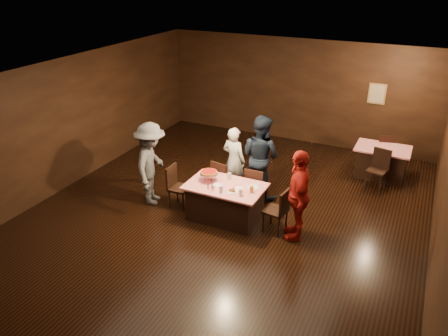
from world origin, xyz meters
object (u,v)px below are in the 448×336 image
at_px(chair_end_right, 275,210).
at_px(pizza_stand, 209,173).
at_px(diner_red_shirt, 298,195).
at_px(chair_back_near, 377,170).
at_px(chair_far_right, 257,187).
at_px(diner_navy_hoodie, 261,156).
at_px(back_table, 381,162).
at_px(chair_far_left, 224,179).
at_px(glass_back, 229,176).
at_px(plate_empty, 253,187).
at_px(diner_grey_knit, 151,164).
at_px(glass_front_right, 241,192).
at_px(diner_white_jacket, 234,160).
at_px(main_table, 225,202).
at_px(glass_amber, 252,189).
at_px(chair_back_far, 385,150).
at_px(chair_end_left, 180,187).
at_px(glass_front_left, 221,189).

height_order(chair_end_right, pizza_stand, pizza_stand).
bearing_deg(diner_red_shirt, chair_back_near, 138.19).
relative_size(chair_far_right, diner_navy_hoodie, 0.49).
xyz_separation_m(back_table, diner_navy_hoodie, (-2.38, -2.20, 0.58)).
distance_m(chair_far_left, chair_far_right, 0.80).
bearing_deg(chair_end_right, glass_back, -96.47).
relative_size(chair_far_left, plate_empty, 3.80).
relative_size(diner_grey_knit, pizza_stand, 4.91).
bearing_deg(chair_far_right, glass_front_right, 93.40).
xyz_separation_m(pizza_stand, glass_back, (0.35, 0.25, -0.11)).
height_order(chair_far_left, diner_white_jacket, diner_white_jacket).
xyz_separation_m(main_table, pizza_stand, (-0.40, 0.05, 0.57)).
distance_m(chair_back_near, glass_amber, 3.51).
bearing_deg(chair_back_far, chair_end_left, 33.05).
distance_m(chair_end_left, diner_red_shirt, 2.67).
relative_size(diner_navy_hoodie, glass_amber, 13.74).
bearing_deg(diner_red_shirt, glass_front_right, -97.49).
bearing_deg(chair_far_left, back_table, -126.87).
distance_m(chair_far_left, glass_front_right, 1.36).
bearing_deg(glass_front_left, chair_far_left, 113.20).
distance_m(chair_end_left, diner_grey_knit, 0.80).
distance_m(main_table, diner_navy_hoodie, 1.42).
relative_size(back_table, plate_empty, 5.20).
bearing_deg(diner_red_shirt, glass_front_left, -98.93).
distance_m(chair_end_right, chair_back_far, 4.36).
bearing_deg(plate_empty, chair_end_right, -15.26).
bearing_deg(chair_far_right, chair_end_right, 133.57).
bearing_deg(glass_amber, plate_empty, 104.04).
bearing_deg(glass_amber, chair_back_far, 63.61).
bearing_deg(chair_end_right, chair_far_left, -108.42).
xyz_separation_m(back_table, chair_end_right, (-1.55, -3.48, 0.09)).
bearing_deg(diner_navy_hoodie, pizza_stand, 79.23).
bearing_deg(chair_back_near, plate_empty, -116.67).
distance_m(main_table, chair_end_left, 1.10).
bearing_deg(chair_back_near, chair_end_right, -107.20).
height_order(chair_back_far, diner_red_shirt, diner_red_shirt).
bearing_deg(chair_back_far, pizza_stand, 38.52).
relative_size(diner_red_shirt, glass_front_left, 13.12).
bearing_deg(chair_far_left, diner_red_shirt, 169.86).
bearing_deg(chair_back_far, chair_end_right, 54.85).
relative_size(diner_navy_hoodie, pizza_stand, 5.06).
xyz_separation_m(chair_far_right, diner_red_shirt, (1.13, -0.76, 0.44)).
relative_size(chair_back_far, diner_navy_hoodie, 0.49).
bearing_deg(chair_back_far, glass_back, 40.10).
height_order(diner_navy_hoodie, diner_grey_knit, diner_navy_hoodie).
bearing_deg(glass_front_right, pizza_stand, 160.56).
relative_size(main_table, glass_back, 11.43).
bearing_deg(glass_front_right, diner_navy_hoodie, 96.75).
distance_m(chair_far_right, glass_front_left, 1.17).
relative_size(chair_end_left, glass_front_right, 6.79).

